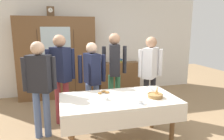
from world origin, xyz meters
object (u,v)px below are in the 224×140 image
pastry_plate (103,93)px  spoon_far_left (131,92)px  tea_cup_far_left (140,102)px  book_stack (119,61)px  tea_cup_far_right (106,98)px  bread_basket (155,95)px  bookshelf_low (119,77)px  tea_cup_front_edge (150,88)px  mantel_clock (51,11)px  dining_table (119,105)px  person_by_cabinet (114,66)px  wall_cabinet (57,58)px  person_near_right_end (40,81)px  spoon_mid_right (143,93)px  person_behind_table_right (92,75)px  spoon_far_right (95,103)px  person_beside_shelf (61,71)px  person_behind_table_left (150,69)px

pastry_plate → spoon_far_left: bearing=-3.3°
tea_cup_far_left → spoon_far_left: 0.53m
book_stack → tea_cup_far_right: bearing=-110.8°
bread_basket → bookshelf_low: bearing=84.6°
book_stack → spoon_far_left: bearing=-102.1°
tea_cup_front_edge → bread_basket: 0.39m
mantel_clock → tea_cup_far_left: size_ratio=1.85×
dining_table → person_by_cabinet: size_ratio=1.03×
bread_basket → pastry_plate: 0.81m
wall_cabinet → person_near_right_end: (-0.26, -2.05, -0.08)m
mantel_clock → spoon_mid_right: 3.19m
wall_cabinet → tea_cup_far_right: size_ratio=16.00×
tea_cup_far_left → person_by_cabinet: size_ratio=0.08×
dining_table → book_stack: bearing=73.3°
mantel_clock → person_near_right_end: (-0.17, -2.05, -1.24)m
wall_cabinet → person_behind_table_right: 1.79m
pastry_plate → person_by_cabinet: 1.05m
tea_cup_far_right → person_near_right_end: bearing=149.5°
dining_table → person_near_right_end: (-1.16, 0.54, 0.31)m
mantel_clock → bookshelf_low: 2.52m
mantel_clock → bookshelf_low: size_ratio=0.21×
spoon_far_right → tea_cup_far_left: bearing=-16.3°
spoon_far_right → tea_cup_front_edge: bearing=21.0°
tea_cup_far_right → pastry_plate: tea_cup_far_right is taller
bread_basket → pastry_plate: (-0.73, 0.36, -0.02)m
person_beside_shelf → person_behind_table_left: (1.75, -0.09, -0.03)m
bread_basket → pastry_plate: size_ratio=0.86×
book_stack → spoon_mid_right: (-0.36, -2.51, -0.15)m
bookshelf_low → pastry_plate: size_ratio=4.11×
spoon_far_right → spoon_mid_right: 0.87m
pastry_plate → spoon_mid_right: 0.64m
tea_cup_far_left → bookshelf_low: bearing=78.8°
bread_basket → spoon_far_right: 0.93m
tea_cup_front_edge → person_behind_table_right: bearing=143.9°
tea_cup_front_edge → person_behind_table_right: (-0.89, 0.65, 0.15)m
wall_cabinet → spoon_far_left: size_ratio=17.48×
wall_cabinet → tea_cup_far_right: bearing=-75.3°
spoon_mid_right → person_by_cabinet: (-0.19, 1.05, 0.28)m
spoon_far_right → person_by_cabinet: size_ratio=0.07×
wall_cabinet → tea_cup_far_right: wall_cabinet is taller
tea_cup_front_edge → bread_basket: bearing=-104.6°
book_stack → person_near_right_end: person_near_right_end is taller
person_beside_shelf → person_near_right_end: person_beside_shelf is taller
tea_cup_far_left → spoon_far_right: 0.63m
dining_table → spoon_far_left: size_ratio=14.71×
mantel_clock → bread_basket: (1.53, -2.69, -1.41)m
person_by_cabinet → person_near_right_end: (-1.41, -0.63, -0.07)m
spoon_mid_right → bread_basket: bearing=-66.7°
person_by_cabinet → person_behind_table_left: size_ratio=1.04×
tea_cup_far_right → spoon_mid_right: tea_cup_far_right is taller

